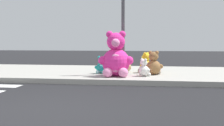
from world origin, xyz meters
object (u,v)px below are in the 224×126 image
object	(u,v)px
plush_brown	(154,65)
plush_yellow	(145,64)
plush_white	(144,69)
plush_pink_large	(116,58)
plush_tan	(126,65)
plush_teal	(101,66)
sign_pole	(123,19)

from	to	relation	value
plush_brown	plush_yellow	bearing A→B (deg)	116.15
plush_white	plush_brown	xyz separation A→B (m)	(0.27, 0.46, 0.08)
plush_pink_large	plush_tan	world-z (taller)	plush_pink_large
plush_white	plush_tan	world-z (taller)	plush_tan
plush_yellow	plush_teal	size ratio (longest dim) A/B	1.19
plush_brown	plush_yellow	distance (m)	0.60
plush_brown	plush_tan	distance (m)	1.13
plush_brown	plush_yellow	size ratio (longest dim) A/B	1.11
sign_pole	plush_white	size ratio (longest dim) A/B	6.16
sign_pole	plush_teal	xyz separation A→B (m)	(-0.69, 0.08, -1.48)
sign_pole	plush_white	xyz separation A→B (m)	(0.67, -0.46, -1.49)
plush_white	plush_pink_large	bearing A→B (deg)	-170.78
plush_white	plush_brown	size ratio (longest dim) A/B	0.71
plush_tan	plush_yellow	world-z (taller)	plush_yellow
sign_pole	plush_white	distance (m)	1.70
plush_pink_large	plush_tan	bearing A→B (deg)	82.77
plush_white	plush_tan	distance (m)	1.28
sign_pole	plush_tan	distance (m)	1.61
plush_tan	plush_pink_large	bearing A→B (deg)	-97.23
plush_yellow	plush_brown	bearing A→B (deg)	-63.85
plush_yellow	plush_teal	distance (m)	1.44
plush_teal	plush_pink_large	bearing A→B (deg)	-50.43
sign_pole	plush_tan	size ratio (longest dim) A/B	5.63
plush_brown	sign_pole	bearing A→B (deg)	179.93
plush_white	plush_yellow	distance (m)	1.00
sign_pole	plush_teal	bearing A→B (deg)	173.51
plush_white	plush_teal	distance (m)	1.46
plush_tan	plush_teal	world-z (taller)	plush_tan
plush_brown	plush_teal	distance (m)	1.64
plush_yellow	plush_teal	bearing A→B (deg)	-161.31
plush_white	plush_tan	xyz separation A→B (m)	(-0.65, 1.11, 0.02)
sign_pole	plush_brown	distance (m)	1.69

